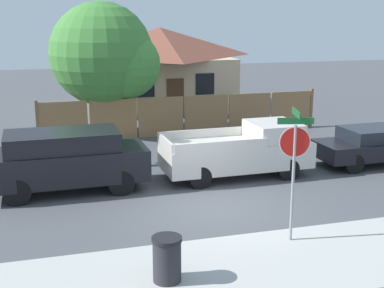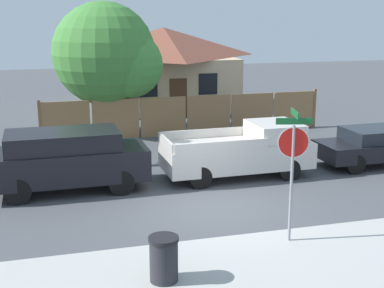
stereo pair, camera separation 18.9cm
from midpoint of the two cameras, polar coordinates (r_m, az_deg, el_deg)
name	(u,v)px [view 2 (the right image)]	position (r m, az deg, el deg)	size (l,w,h in m)	color
ground_plane	(212,207)	(15.00, 2.53, -6.74)	(80.00, 80.00, 0.00)	#4C4F54
sidewalk_strip	(262,264)	(11.91, 7.99, -12.54)	(36.00, 3.20, 0.01)	#B2B2AD
wooden_fence	(186,116)	(23.50, -0.37, 3.04)	(12.53, 0.12, 1.82)	#997047
house	(164,66)	(30.62, -2.84, 8.30)	(7.63, 7.27, 4.47)	beige
oak_tree	(109,56)	(23.44, -8.58, 9.26)	(4.65, 4.42, 5.77)	brown
red_suv	(67,159)	(16.44, -12.88, -1.52)	(4.75, 1.98, 1.85)	black
orange_pickup	(242,151)	(17.59, 5.66, -0.75)	(4.86, 1.98, 1.75)	silver
parked_sedan	(376,146)	(19.96, 19.29, -0.16)	(4.32, 1.82, 1.34)	black
stop_sign	(293,154)	(12.44, 11.13, -1.09)	(0.82, 0.74, 3.15)	gray
trash_bin	(164,259)	(10.95, -2.52, -12.13)	(0.61, 0.61, 0.94)	#28282D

